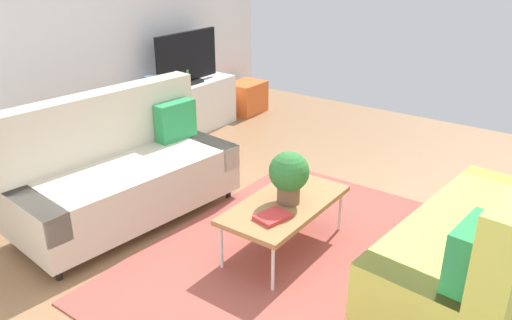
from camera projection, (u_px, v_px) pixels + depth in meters
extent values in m
plane|color=#936B47|center=(288.00, 242.00, 4.12)|extent=(7.68, 7.68, 0.00)
cube|color=silver|center=(57.00, 30.00, 5.06)|extent=(6.40, 0.12, 2.90)
cube|color=#9E4C42|center=(302.00, 259.00, 3.89)|extent=(2.90, 2.20, 0.01)
cube|color=beige|center=(128.00, 187.00, 4.34)|extent=(1.98, 1.04, 0.44)
cube|color=beige|center=(101.00, 124.00, 4.34)|extent=(1.91, 0.40, 0.56)
cube|color=beige|center=(201.00, 148.00, 4.88)|extent=(0.29, 0.86, 0.22)
cube|color=beige|center=(30.00, 211.00, 3.72)|extent=(0.29, 0.86, 0.22)
cylinder|color=black|center=(228.00, 193.00, 4.83)|extent=(0.05, 0.05, 0.10)
cylinder|color=black|center=(59.00, 273.00, 3.65)|extent=(0.05, 0.05, 0.10)
cylinder|color=black|center=(182.00, 173.00, 5.25)|extent=(0.05, 0.05, 0.10)
cylinder|color=black|center=(17.00, 240.00, 4.07)|extent=(0.05, 0.05, 0.10)
cube|color=#288C4C|center=(176.00, 121.00, 4.73)|extent=(0.41, 0.18, 0.36)
cube|color=#C1CC51|center=(476.00, 254.00, 3.40)|extent=(1.97, 1.02, 0.44)
cube|color=#C1CC51|center=(424.00, 302.00, 2.78)|extent=(0.28, 0.86, 0.22)
cylinder|color=black|center=(468.00, 222.00, 4.32)|extent=(0.05, 0.05, 0.10)
cube|color=#288C4C|center=(470.00, 253.00, 2.70)|extent=(0.41, 0.18, 0.36)
cube|color=#9E7042|center=(285.00, 204.00, 3.88)|extent=(1.10, 0.56, 0.04)
cylinder|color=silver|center=(221.00, 247.00, 3.72)|extent=(0.02, 0.02, 0.38)
cylinder|color=silver|center=(293.00, 196.00, 4.46)|extent=(0.02, 0.02, 0.38)
cylinder|color=silver|center=(273.00, 269.00, 3.47)|extent=(0.02, 0.02, 0.38)
cylinder|color=silver|center=(340.00, 211.00, 4.21)|extent=(0.02, 0.02, 0.38)
cube|color=silver|center=(189.00, 108.00, 6.42)|extent=(1.40, 0.44, 0.64)
cube|color=black|center=(188.00, 82.00, 6.28)|extent=(0.36, 0.20, 0.04)
cube|color=black|center=(187.00, 57.00, 6.15)|extent=(1.00, 0.05, 0.60)
cube|color=orange|center=(247.00, 97.00, 7.22)|extent=(0.52, 0.40, 0.44)
cylinder|color=brown|center=(288.00, 194.00, 3.85)|extent=(0.18, 0.18, 0.13)
sphere|color=#2D7233|center=(289.00, 172.00, 3.77)|extent=(0.31, 0.31, 0.31)
cube|color=red|center=(272.00, 217.00, 3.64)|extent=(0.27, 0.22, 0.03)
cylinder|color=#4C72B2|center=(149.00, 85.00, 5.85)|extent=(0.12, 0.12, 0.20)
cylinder|color=silver|center=(161.00, 84.00, 5.99)|extent=(0.10, 0.10, 0.15)
cylinder|color=orange|center=(176.00, 79.00, 6.06)|extent=(0.04, 0.04, 0.21)
cylinder|color=purple|center=(181.00, 79.00, 6.13)|extent=(0.06, 0.06, 0.18)
cylinder|color=#3F8C4C|center=(187.00, 77.00, 6.21)|extent=(0.04, 0.04, 0.19)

